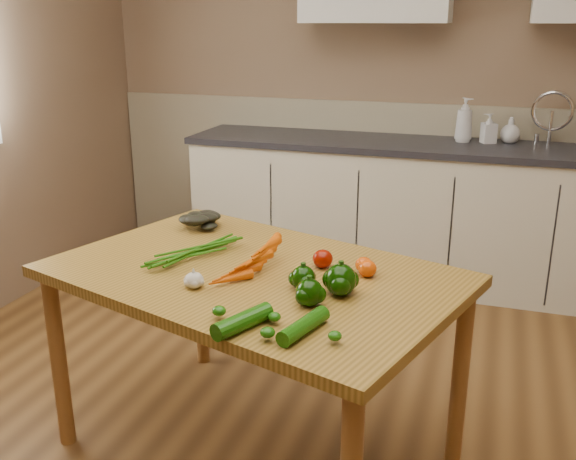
# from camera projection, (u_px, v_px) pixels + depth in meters

# --- Properties ---
(room) EXTENTS (4.04, 5.04, 2.64)m
(room) POSITION_uv_depth(u_px,v_px,m) (276.00, 139.00, 2.10)
(room) COLOR brown
(room) RESTS_ON ground
(counter_run) EXTENTS (2.84, 0.64, 1.14)m
(counter_run) POSITION_uv_depth(u_px,v_px,m) (412.00, 211.00, 4.10)
(counter_run) COLOR beige
(counter_run) RESTS_ON ground
(table) EXTENTS (1.64, 1.30, 0.76)m
(table) POSITION_uv_depth(u_px,v_px,m) (253.00, 292.00, 2.32)
(table) COLOR olive
(table) RESTS_ON ground
(soap_bottle_a) EXTENTS (0.15, 0.14, 0.27)m
(soap_bottle_a) POSITION_uv_depth(u_px,v_px,m) (464.00, 120.00, 3.93)
(soap_bottle_a) COLOR silver
(soap_bottle_a) RESTS_ON counter_run
(soap_bottle_b) EXTENTS (0.11, 0.11, 0.18)m
(soap_bottle_b) POSITION_uv_depth(u_px,v_px,m) (489.00, 128.00, 3.90)
(soap_bottle_b) COLOR silver
(soap_bottle_b) RESTS_ON counter_run
(soap_bottle_c) EXTENTS (0.15, 0.15, 0.16)m
(soap_bottle_c) POSITION_uv_depth(u_px,v_px,m) (511.00, 130.00, 3.91)
(soap_bottle_c) COLOR silver
(soap_bottle_c) RESTS_ON counter_run
(carrot_bunch) EXTENTS (0.31, 0.27, 0.07)m
(carrot_bunch) POSITION_uv_depth(u_px,v_px,m) (235.00, 258.00, 2.31)
(carrot_bunch) COLOR #DE5605
(carrot_bunch) RESTS_ON table
(leafy_greens) EXTENTS (0.20, 0.18, 0.10)m
(leafy_greens) POSITION_uv_depth(u_px,v_px,m) (202.00, 217.00, 2.75)
(leafy_greens) COLOR black
(leafy_greens) RESTS_ON table
(garlic_bulb) EXTENTS (0.06, 0.06, 0.05)m
(garlic_bulb) POSITION_uv_depth(u_px,v_px,m) (194.00, 280.00, 2.14)
(garlic_bulb) COLOR beige
(garlic_bulb) RESTS_ON table
(pepper_a) EXTENTS (0.08, 0.08, 0.08)m
(pepper_a) POSITION_uv_depth(u_px,v_px,m) (303.00, 278.00, 2.12)
(pepper_a) COLOR black
(pepper_a) RESTS_ON table
(pepper_b) EXTENTS (0.10, 0.10, 0.10)m
(pepper_b) POSITION_uv_depth(u_px,v_px,m) (341.00, 280.00, 2.08)
(pepper_b) COLOR black
(pepper_b) RESTS_ON table
(pepper_c) EXTENTS (0.09, 0.09, 0.09)m
(pepper_c) POSITION_uv_depth(u_px,v_px,m) (309.00, 292.00, 2.00)
(pepper_c) COLOR black
(pepper_c) RESTS_ON table
(tomato_a) EXTENTS (0.07, 0.07, 0.07)m
(tomato_a) POSITION_uv_depth(u_px,v_px,m) (323.00, 259.00, 2.31)
(tomato_a) COLOR #800F02
(tomato_a) RESTS_ON table
(tomato_b) EXTENTS (0.06, 0.06, 0.06)m
(tomato_b) POSITION_uv_depth(u_px,v_px,m) (364.00, 265.00, 2.27)
(tomato_b) COLOR #DA4605
(tomato_b) RESTS_ON table
(tomato_c) EXTENTS (0.07, 0.07, 0.06)m
(tomato_c) POSITION_uv_depth(u_px,v_px,m) (367.00, 269.00, 2.23)
(tomato_c) COLOR #DA4605
(tomato_c) RESTS_ON table
(zucchini_a) EXTENTS (0.11, 0.21, 0.05)m
(zucchini_a) POSITION_uv_depth(u_px,v_px,m) (304.00, 326.00, 1.82)
(zucchini_a) COLOR #134A08
(zucchini_a) RESTS_ON table
(zucchini_b) EXTENTS (0.13, 0.21, 0.05)m
(zucchini_b) POSITION_uv_depth(u_px,v_px,m) (242.00, 321.00, 1.85)
(zucchini_b) COLOR #134A08
(zucchini_b) RESTS_ON table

